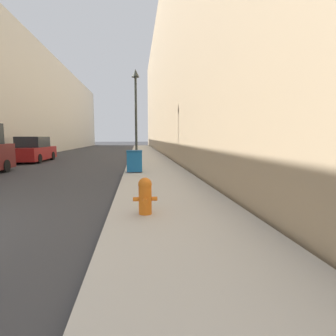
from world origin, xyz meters
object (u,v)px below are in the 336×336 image
Objects in this scene: fire_hydrant at (145,195)px; parked_sedan_near at (33,150)px; trash_bin at (134,161)px; lamppost at (136,103)px.

parked_sedan_near is (-7.61, 14.50, 0.26)m from fire_hydrant.
parked_sedan_near is at bearing 117.69° from fire_hydrant.
parked_sedan_near is (-7.32, 7.67, 0.15)m from trash_bin.
lamppost is at bearing 88.89° from trash_bin.
fire_hydrant is 0.17× the size of parked_sedan_near.
lamppost reaches higher than parked_sedan_near.
parked_sedan_near is (-7.41, 3.21, -3.06)m from lamppost.
lamppost is (-0.20, 11.29, 3.33)m from fire_hydrant.
lamppost is at bearing 91.02° from fire_hydrant.
trash_bin is 5.49m from lamppost.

